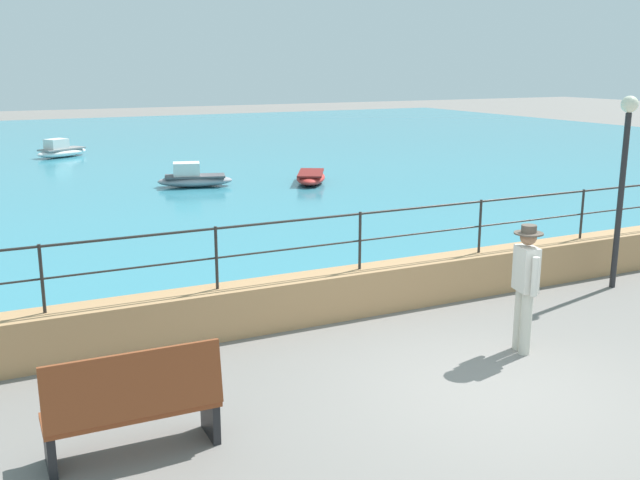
% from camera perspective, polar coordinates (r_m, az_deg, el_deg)
% --- Properties ---
extents(ground_plane, '(120.00, 120.00, 0.00)m').
position_cam_1_polar(ground_plane, '(9.13, 13.18, -11.36)').
color(ground_plane, slate).
extents(promenade_wall, '(20.00, 0.56, 0.70)m').
position_cam_1_polar(promenade_wall, '(11.46, 3.07, -3.95)').
color(promenade_wall, tan).
rests_on(promenade_wall, ground).
extents(railing, '(18.44, 0.04, 0.90)m').
position_cam_1_polar(railing, '(11.20, 3.13, 0.87)').
color(railing, '#282623').
rests_on(railing, promenade_wall).
extents(lake_water, '(64.00, 44.32, 0.06)m').
position_cam_1_polar(lake_water, '(32.80, -16.92, 6.36)').
color(lake_water, teal).
rests_on(lake_water, ground).
extents(bench_main, '(1.71, 0.59, 1.13)m').
position_cam_1_polar(bench_main, '(7.54, -14.28, -12.26)').
color(bench_main, brown).
rests_on(bench_main, ground).
extents(person_walking, '(0.38, 0.55, 1.75)m').
position_cam_1_polar(person_walking, '(10.09, 15.66, -3.16)').
color(person_walking, beige).
rests_on(person_walking, ground).
extents(lamp_post, '(0.28, 0.28, 3.28)m').
position_cam_1_polar(lamp_post, '(13.35, 22.55, 5.64)').
color(lamp_post, '#232326').
rests_on(lamp_post, ground).
extents(boat_1, '(2.46, 1.50, 0.76)m').
position_cam_1_polar(boat_1, '(23.21, -9.80, 4.75)').
color(boat_1, gray).
rests_on(boat_1, lake_water).
extents(boat_2, '(1.90, 2.45, 0.36)m').
position_cam_1_polar(boat_2, '(23.58, -0.72, 4.91)').
color(boat_2, red).
rests_on(boat_2, lake_water).
extents(boat_4, '(2.44, 1.96, 0.76)m').
position_cam_1_polar(boat_4, '(32.10, -19.47, 6.57)').
color(boat_4, white).
rests_on(boat_4, lake_water).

